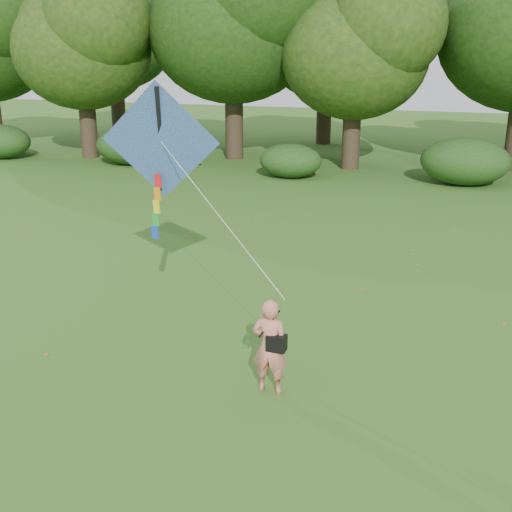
% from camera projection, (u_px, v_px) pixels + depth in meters
% --- Properties ---
extents(ground, '(100.00, 100.00, 0.00)m').
position_uv_depth(ground, '(240.00, 379.00, 10.64)').
color(ground, '#265114').
rests_on(ground, ground).
extents(man_kite_flyer, '(0.58, 0.39, 1.57)m').
position_uv_depth(man_kite_flyer, '(270.00, 346.00, 10.05)').
color(man_kite_flyer, '#D17362').
rests_on(man_kite_flyer, ground).
extents(bystander_left, '(1.21, 1.20, 1.97)m').
position_uv_depth(bystander_left, '(195.00, 144.00, 29.71)').
color(bystander_left, '#20212B').
rests_on(bystander_left, ground).
extents(crossbody_bag, '(0.43, 0.20, 0.67)m').
position_uv_depth(crossbody_bag, '(276.00, 342.00, 9.95)').
color(crossbody_bag, black).
rests_on(crossbody_bag, ground).
extents(flying_kite, '(4.25, 2.57, 3.09)m').
position_uv_depth(flying_kite, '(161.00, 144.00, 12.01)').
color(flying_kite, '#265AA6').
rests_on(flying_kite, ground).
extents(tree_line, '(54.70, 15.30, 9.48)m').
position_uv_depth(tree_line, '(448.00, 40.00, 29.00)').
color(tree_line, '#3A2D1E').
rests_on(tree_line, ground).
extents(shrub_band, '(39.15, 3.22, 1.88)m').
position_uv_depth(shrub_band, '(370.00, 160.00, 26.45)').
color(shrub_band, '#264919').
rests_on(shrub_band, ground).
extents(fallen_leaves, '(11.17, 12.08, 0.01)m').
position_uv_depth(fallen_leaves, '(323.00, 268.00, 15.99)').
color(fallen_leaves, brown).
rests_on(fallen_leaves, ground).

